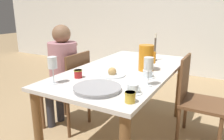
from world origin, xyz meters
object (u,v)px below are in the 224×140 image
person_seated (61,69)px  red_pitcher (146,58)px  chair_person_side (70,89)px  jam_jar_amber (130,97)px  chair_opposite (196,98)px  bread_plate (112,74)px  wine_glass_water (149,65)px  teacup_near_person (133,89)px  serving_tray (97,88)px  jam_jar_red (78,73)px  teacup_across (147,74)px  candlestick_tall (155,50)px  wine_glass_juice (52,64)px

person_seated → red_pitcher: person_seated is taller
chair_person_side → jam_jar_amber: (0.99, -0.61, 0.33)m
chair_opposite → bread_plate: 0.91m
wine_glass_water → bread_plate: size_ratio=0.96×
wine_glass_water → teacup_near_person: (-0.04, -0.19, -0.13)m
serving_tray → person_seated: bearing=147.0°
person_seated → red_pitcher: 0.94m
bread_plate → jam_jar_amber: 0.57m
bread_plate → jam_jar_amber: bearing=-50.1°
bread_plate → jam_jar_red: (-0.22, -0.19, 0.02)m
wine_glass_water → jam_jar_red: bearing=-170.5°
chair_person_side → red_pitcher: (0.82, 0.12, 0.42)m
teacup_across → jam_jar_red: jam_jar_red is taller
teacup_near_person → wine_glass_water: bearing=79.1°
chair_person_side → wine_glass_water: wine_glass_water is taller
jam_jar_red → wine_glass_water: bearing=9.5°
chair_opposite → red_pitcher: (-0.43, -0.29, 0.42)m
chair_opposite → jam_jar_amber: 1.11m
red_pitcher → candlestick_tall: candlestick_tall is taller
chair_opposite → teacup_across: bearing=-34.9°
chair_opposite → teacup_across: size_ratio=6.66×
teacup_near_person → serving_tray: (-0.24, -0.08, -0.01)m
serving_tray → bread_plate: bearing=102.3°
bread_plate → serving_tray: bearing=-77.7°
jam_jar_red → serving_tray: bearing=-30.0°
chair_opposite → wine_glass_juice: size_ratio=4.13×
chair_opposite → jam_jar_red: chair_opposite is taller
bread_plate → chair_opposite: bearing=43.4°
candlestick_tall → serving_tray: bearing=-93.0°
jam_jar_red → candlestick_tall: bearing=68.8°
chair_opposite → teacup_across: 0.68m
teacup_across → bread_plate: size_ratio=0.58×
jam_jar_amber → wine_glass_juice: bearing=176.9°
wine_glass_juice → teacup_across: wine_glass_juice is taller
chair_opposite → candlestick_tall: (-0.49, 0.13, 0.41)m
candlestick_tall → red_pitcher: bearing=-82.4°
person_seated → teacup_near_person: (1.03, -0.44, 0.10)m
teacup_near_person → jam_jar_amber: size_ratio=1.88×
chair_person_side → chair_opposite: (1.25, 0.41, 0.00)m
wine_glass_water → wine_glass_juice: wine_glass_water is taller
chair_opposite → wine_glass_juice: wine_glass_juice is taller
person_seated → wine_glass_juice: 0.73m
wine_glass_water → serving_tray: wine_glass_water is taller
wine_glass_juice → chair_opposite: bearing=47.3°
teacup_near_person → bread_plate: 0.43m
teacup_near_person → red_pitcher: bearing=102.3°
bread_plate → jam_jar_red: bearing=-138.7°
person_seated → wine_glass_water: person_seated is taller
wine_glass_water → bread_plate: (-0.36, 0.10, -0.14)m
bread_plate → jam_jar_red: bread_plate is taller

